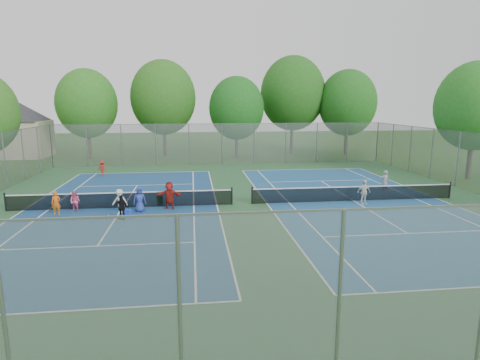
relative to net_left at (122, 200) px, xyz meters
name	(u,v)px	position (x,y,z in m)	size (l,w,h in m)	color
ground	(242,204)	(7.00, 0.00, -0.46)	(120.00, 120.00, 0.00)	#28551A
court_pad	(242,204)	(7.00, 0.00, -0.45)	(32.00, 32.00, 0.01)	#295832
court_left	(123,208)	(0.00, 0.00, -0.44)	(10.97, 23.77, 0.01)	navy
court_right	(353,201)	(14.00, 0.00, -0.44)	(10.97, 23.77, 0.01)	navy
net_left	(122,200)	(0.00, 0.00, 0.00)	(12.87, 0.10, 0.91)	black
net_right	(354,194)	(14.00, 0.00, 0.00)	(12.87, 0.10, 0.91)	black
fence_north	(222,144)	(7.00, 16.00, 1.54)	(32.00, 0.10, 4.00)	gray
fence_south	(339,305)	(7.00, -16.00, 1.54)	(32.00, 0.10, 4.00)	gray
house	(17,119)	(-15.00, 24.00, 3.76)	(11.03, 11.03, 7.30)	#B7A88C
tree_nw	(87,104)	(-7.00, 22.00, 5.44)	(6.40, 6.40, 9.58)	#443326
tree_nl	(163,98)	(1.00, 23.00, 6.09)	(7.20, 7.20, 10.69)	#443326
tree_nc	(237,108)	(9.00, 21.00, 4.94)	(6.00, 6.00, 8.85)	#443326
tree_nr	(293,94)	(16.00, 24.00, 6.59)	(7.60, 7.60, 11.42)	#443326
tree_ne	(348,103)	(22.00, 22.00, 5.51)	(6.60, 6.60, 9.77)	#443326
tree_side_e	(475,106)	(26.00, 6.00, 5.29)	(6.00, 6.00, 9.20)	#443326
ball_crate	(128,212)	(0.53, -1.43, -0.32)	(0.32, 0.32, 0.27)	blue
ball_hopper	(160,200)	(2.09, 0.56, -0.15)	(0.31, 0.31, 0.60)	#238134
student_a	(56,203)	(-3.32, -1.07, 0.20)	(0.48, 0.31, 1.31)	orange
student_b	(75,201)	(-2.45, -0.60, 0.15)	(0.59, 0.46, 1.22)	#EB5B89
student_c	(120,201)	(0.06, -1.06, 0.22)	(0.87, 0.50, 1.34)	silver
student_d	(121,208)	(0.37, -2.49, 0.20)	(0.77, 0.32, 1.31)	black
student_e	(140,200)	(1.12, -1.03, 0.25)	(0.69, 0.45, 1.42)	#293F98
student_f	(169,196)	(2.74, -0.60, 0.35)	(1.49, 0.47, 1.61)	#A52017
child_far_baseline	(102,168)	(-3.39, 10.88, 0.17)	(0.81, 0.47, 1.25)	red
instructor	(385,182)	(16.93, 1.92, 0.32)	(0.57, 0.37, 1.56)	gray
teen_court_b	(364,192)	(14.26, -0.83, 0.29)	(0.87, 0.36, 1.48)	silver
tennis_ball_0	(178,233)	(3.36, -5.11, -0.42)	(0.07, 0.07, 0.07)	#BDD932
tennis_ball_1	(130,231)	(1.07, -4.52, -0.42)	(0.07, 0.07, 0.07)	#A2C32D
tennis_ball_2	(83,224)	(-1.44, -3.07, -0.42)	(0.07, 0.07, 0.07)	#D2DF33
tennis_ball_3	(120,221)	(0.31, -2.73, -0.42)	(0.07, 0.07, 0.07)	#B0C52D
tennis_ball_4	(138,219)	(1.18, -2.56, -0.42)	(0.07, 0.07, 0.07)	#D1E936
tennis_ball_5	(94,246)	(-0.15, -6.41, -0.42)	(0.07, 0.07, 0.07)	#BADC33
tennis_ball_6	(60,242)	(-1.71, -5.76, -0.42)	(0.07, 0.07, 0.07)	#A9C92E
tennis_ball_7	(154,217)	(1.98, -2.27, -0.42)	(0.07, 0.07, 0.07)	#C9E134
tennis_ball_8	(3,249)	(-3.80, -6.39, -0.42)	(0.07, 0.07, 0.07)	#B7D832
tennis_ball_9	(122,231)	(0.69, -4.41, -0.42)	(0.07, 0.07, 0.07)	#A2C62E
tennis_ball_10	(108,215)	(-0.48, -1.66, -0.42)	(0.07, 0.07, 0.07)	#B1CF30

